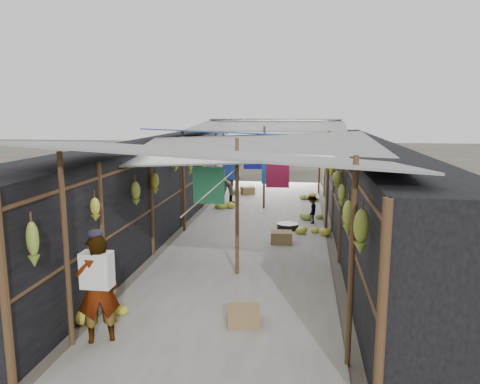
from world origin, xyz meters
The scene contains 14 objects.
ground centered at (0.00, 0.00, 0.00)m, with size 80.00×80.00×0.00m, color #6B6356.
aisle_slab centered at (0.00, 6.50, 0.01)m, with size 3.60×16.00×0.02m, color #9E998E.
stall_left centered at (-2.70, 6.50, 1.15)m, with size 1.40×15.00×2.30m, color black.
stall_right centered at (2.70, 6.50, 1.15)m, with size 1.40×15.00×2.30m, color black.
crate_near centered at (0.39, 0.90, 0.14)m, with size 0.46×0.37×0.28m, color olive.
crate_mid centered at (0.74, 5.19, 0.15)m, with size 0.49×0.39×0.30m, color olive.
crate_back centered at (-0.80, 11.43, 0.15)m, with size 0.46×0.38×0.29m, color olive.
black_basin centered at (0.84, 6.51, 0.08)m, with size 0.56×0.56×0.17m, color black.
vendor_elderly centered at (-1.46, 0.15, 0.75)m, with size 0.55×0.36×1.51m, color silver.
shopper_blue centered at (-1.17, 9.64, 0.81)m, with size 0.78×0.61×1.61m, color navy.
vendor_seated centered at (1.47, 7.24, 0.40)m, with size 0.52×0.30×0.80m, color #43403A.
market_canopy centered at (0.03, 6.84, 2.40)m, with size 5.62×15.20×2.77m.
hanging_bananas centered at (0.00, 6.66, 1.63)m, with size 3.96×14.07×0.85m.
floor_bananas centered at (0.12, 7.48, 0.16)m, with size 3.84×11.04×0.36m.
Camera 1 is at (1.20, -5.44, 3.12)m, focal length 35.00 mm.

